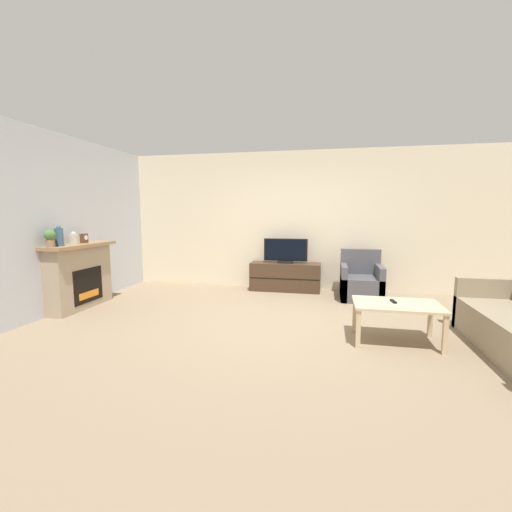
{
  "coord_description": "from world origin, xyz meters",
  "views": [
    {
      "loc": [
        0.66,
        -4.5,
        1.51
      ],
      "look_at": [
        -0.42,
        0.6,
        0.85
      ],
      "focal_mm": 24.0,
      "sensor_mm": 36.0,
      "label": 1
    }
  ],
  "objects_px": {
    "potted_plant": "(50,237)",
    "coffee_table": "(397,308)",
    "armchair": "(361,283)",
    "mantel_clock": "(84,238)",
    "mantel_vase_left": "(59,237)",
    "tv_stand": "(285,277)",
    "mantel_vase_centre_left": "(74,239)",
    "fireplace": "(80,275)",
    "tv": "(285,252)",
    "remote": "(393,301)"
  },
  "relations": [
    {
      "from": "tv",
      "to": "remote",
      "type": "bearing_deg",
      "value": -56.19
    },
    {
      "from": "potted_plant",
      "to": "tv",
      "type": "xyz_separation_m",
      "value": [
        3.02,
        2.43,
        -0.41
      ]
    },
    {
      "from": "fireplace",
      "to": "armchair",
      "type": "bearing_deg",
      "value": 19.22
    },
    {
      "from": "mantel_vase_centre_left",
      "to": "mantel_vase_left",
      "type": "bearing_deg",
      "value": -90.0
    },
    {
      "from": "tv_stand",
      "to": "tv",
      "type": "xyz_separation_m",
      "value": [
        0.0,
        -0.0,
        0.49
      ]
    },
    {
      "from": "mantel_vase_centre_left",
      "to": "potted_plant",
      "type": "height_order",
      "value": "potted_plant"
    },
    {
      "from": "remote",
      "to": "tv",
      "type": "bearing_deg",
      "value": 116.08
    },
    {
      "from": "mantel_clock",
      "to": "mantel_vase_centre_left",
      "type": "bearing_deg",
      "value": -90.19
    },
    {
      "from": "potted_plant",
      "to": "tv_stand",
      "type": "xyz_separation_m",
      "value": [
        3.02,
        2.43,
        -0.9
      ]
    },
    {
      "from": "mantel_vase_centre_left",
      "to": "tv",
      "type": "distance_m",
      "value": 3.63
    },
    {
      "from": "mantel_vase_centre_left",
      "to": "potted_plant",
      "type": "distance_m",
      "value": 0.46
    },
    {
      "from": "armchair",
      "to": "mantel_clock",
      "type": "bearing_deg",
      "value": -162.22
    },
    {
      "from": "fireplace",
      "to": "armchair",
      "type": "height_order",
      "value": "fireplace"
    },
    {
      "from": "potted_plant",
      "to": "coffee_table",
      "type": "bearing_deg",
      "value": 0.48
    },
    {
      "from": "potted_plant",
      "to": "remote",
      "type": "relative_size",
      "value": 1.6
    },
    {
      "from": "potted_plant",
      "to": "coffee_table",
      "type": "relative_size",
      "value": 0.25
    },
    {
      "from": "remote",
      "to": "mantel_vase_centre_left",
      "type": "bearing_deg",
      "value": 167.74
    },
    {
      "from": "armchair",
      "to": "remote",
      "type": "xyz_separation_m",
      "value": [
        0.18,
        -2.0,
        0.19
      ]
    },
    {
      "from": "remote",
      "to": "coffee_table",
      "type": "bearing_deg",
      "value": -65.19
    },
    {
      "from": "fireplace",
      "to": "potted_plant",
      "type": "bearing_deg",
      "value": -88.28
    },
    {
      "from": "mantel_vase_left",
      "to": "tv_stand",
      "type": "bearing_deg",
      "value": 36.92
    },
    {
      "from": "mantel_vase_left",
      "to": "coffee_table",
      "type": "relative_size",
      "value": 0.31
    },
    {
      "from": "mantel_clock",
      "to": "coffee_table",
      "type": "bearing_deg",
      "value": -7.88
    },
    {
      "from": "tv",
      "to": "armchair",
      "type": "height_order",
      "value": "tv"
    },
    {
      "from": "fireplace",
      "to": "coffee_table",
      "type": "distance_m",
      "value": 4.67
    },
    {
      "from": "fireplace",
      "to": "armchair",
      "type": "xyz_separation_m",
      "value": [
        4.42,
        1.54,
        -0.25
      ]
    },
    {
      "from": "coffee_table",
      "to": "remote",
      "type": "xyz_separation_m",
      "value": [
        -0.03,
        0.05,
        0.07
      ]
    },
    {
      "from": "mantel_vase_centre_left",
      "to": "armchair",
      "type": "xyz_separation_m",
      "value": [
        4.41,
        1.64,
        -0.83
      ]
    },
    {
      "from": "fireplace",
      "to": "coffee_table",
      "type": "relative_size",
      "value": 1.33
    },
    {
      "from": "mantel_vase_left",
      "to": "mantel_vase_centre_left",
      "type": "distance_m",
      "value": 0.3
    },
    {
      "from": "fireplace",
      "to": "tv_stand",
      "type": "xyz_separation_m",
      "value": [
        3.04,
        1.88,
        -0.25
      ]
    },
    {
      "from": "armchair",
      "to": "coffee_table",
      "type": "relative_size",
      "value": 0.88
    },
    {
      "from": "mantel_clock",
      "to": "remote",
      "type": "bearing_deg",
      "value": -7.32
    },
    {
      "from": "mantel_vase_centre_left",
      "to": "tv_stand",
      "type": "height_order",
      "value": "mantel_vase_centre_left"
    },
    {
      "from": "tv_stand",
      "to": "armchair",
      "type": "relative_size",
      "value": 1.58
    },
    {
      "from": "tv",
      "to": "remote",
      "type": "height_order",
      "value": "tv"
    },
    {
      "from": "mantel_vase_centre_left",
      "to": "mantel_clock",
      "type": "distance_m",
      "value": 0.23
    },
    {
      "from": "tv",
      "to": "potted_plant",
      "type": "bearing_deg",
      "value": -141.2
    },
    {
      "from": "mantel_clock",
      "to": "armchair",
      "type": "distance_m",
      "value": 4.7
    },
    {
      "from": "mantel_vase_left",
      "to": "mantel_vase_centre_left",
      "type": "xyz_separation_m",
      "value": [
        -0.0,
        0.29,
        -0.05
      ]
    },
    {
      "from": "tv_stand",
      "to": "tv",
      "type": "height_order",
      "value": "tv"
    },
    {
      "from": "mantel_vase_left",
      "to": "potted_plant",
      "type": "xyz_separation_m",
      "value": [
        0.0,
        -0.16,
        0.0
      ]
    },
    {
      "from": "armchair",
      "to": "coffee_table",
      "type": "height_order",
      "value": "armchair"
    },
    {
      "from": "mantel_vase_centre_left",
      "to": "remote",
      "type": "distance_m",
      "value": 4.65
    },
    {
      "from": "mantel_vase_left",
      "to": "tv_stand",
      "type": "distance_m",
      "value": 3.89
    },
    {
      "from": "tv",
      "to": "armchair",
      "type": "bearing_deg",
      "value": -13.73
    },
    {
      "from": "potted_plant",
      "to": "fireplace",
      "type": "bearing_deg",
      "value": 91.72
    },
    {
      "from": "tv",
      "to": "tv_stand",
      "type": "bearing_deg",
      "value": 90.0
    },
    {
      "from": "mantel_vase_left",
      "to": "coffee_table",
      "type": "xyz_separation_m",
      "value": [
        4.62,
        -0.12,
        -0.76
      ]
    },
    {
      "from": "potted_plant",
      "to": "armchair",
      "type": "xyz_separation_m",
      "value": [
        4.41,
        2.09,
        -0.89
      ]
    }
  ]
}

